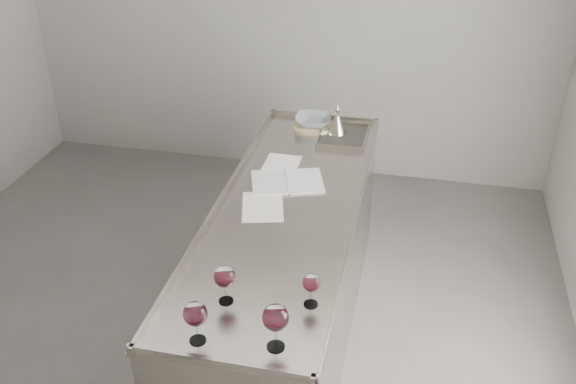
% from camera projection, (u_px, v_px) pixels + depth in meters
% --- Properties ---
extents(room_shell, '(4.54, 5.04, 2.84)m').
position_uv_depth(room_shell, '(172.00, 146.00, 3.08)').
color(room_shell, '#504D4B').
rests_on(room_shell, ground).
extents(counter, '(0.77, 2.42, 0.97)m').
position_uv_depth(counter, '(287.00, 275.00, 3.71)').
color(counter, gray).
rests_on(counter, ground).
extents(wine_glass_left, '(0.09, 0.09, 0.18)m').
position_uv_depth(wine_glass_left, '(225.00, 277.00, 2.73)').
color(wine_glass_left, white).
rests_on(wine_glass_left, counter).
extents(wine_glass_middle, '(0.10, 0.10, 0.19)m').
position_uv_depth(wine_glass_middle, '(195.00, 315.00, 2.52)').
color(wine_glass_middle, white).
rests_on(wine_glass_middle, counter).
extents(wine_glass_right, '(0.11, 0.11, 0.21)m').
position_uv_depth(wine_glass_right, '(275.00, 319.00, 2.48)').
color(wine_glass_right, white).
rests_on(wine_glass_right, counter).
extents(wine_glass_small, '(0.08, 0.08, 0.16)m').
position_uv_depth(wine_glass_small, '(311.00, 284.00, 2.72)').
color(wine_glass_small, white).
rests_on(wine_glass_small, counter).
extents(notebook, '(0.47, 0.39, 0.02)m').
position_uv_depth(notebook, '(287.00, 182.00, 3.69)').
color(notebook, white).
rests_on(notebook, counter).
extents(loose_paper_top, '(0.29, 0.36, 0.00)m').
position_uv_depth(loose_paper_top, '(263.00, 207.00, 3.47)').
color(loose_paper_top, silver).
rests_on(loose_paper_top, counter).
extents(loose_paper_under, '(0.21, 0.30, 0.00)m').
position_uv_depth(loose_paper_under, '(281.00, 166.00, 3.87)').
color(loose_paper_under, white).
rests_on(loose_paper_under, counter).
extents(trivet, '(0.35, 0.35, 0.02)m').
position_uv_depth(trivet, '(313.00, 126.00, 4.34)').
color(trivet, beige).
rests_on(trivet, counter).
extents(ceramic_bowl, '(0.27, 0.27, 0.06)m').
position_uv_depth(ceramic_bowl, '(313.00, 121.00, 4.32)').
color(ceramic_bowl, gray).
rests_on(ceramic_bowl, trivet).
extents(wine_funnel, '(0.14, 0.14, 0.20)m').
position_uv_depth(wine_funnel, '(337.00, 124.00, 4.25)').
color(wine_funnel, '#9B958A').
rests_on(wine_funnel, counter).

